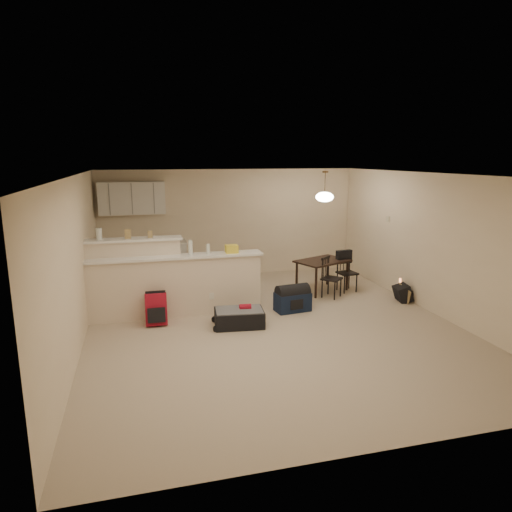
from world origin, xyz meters
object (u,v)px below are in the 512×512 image
object	(u,v)px
dining_table	(322,264)
navy_duffel	(293,302)
suitcase	(239,318)
pendant_lamp	(325,196)
dining_chair_near	(332,277)
black_daypack	(403,293)
dining_chair_far	(347,272)
red_backpack	(156,309)

from	to	relation	value
dining_table	navy_duffel	bearing A→B (deg)	-156.94
suitcase	navy_duffel	size ratio (longest dim) A/B	1.28
pendant_lamp	navy_duffel	xyz separation A→B (m)	(-1.02, -1.06, -1.82)
pendant_lamp	dining_chair_near	xyz separation A→B (m)	(0.01, -0.46, -1.58)
pendant_lamp	suitcase	xyz separation A→B (m)	(-2.13, -1.56, -1.85)
dining_table	dining_chair_near	bearing A→B (deg)	-111.10
pendant_lamp	suitcase	world-z (taller)	pendant_lamp
pendant_lamp	dining_chair_near	world-z (taller)	pendant_lamp
dining_chair_near	black_daypack	size ratio (longest dim) A/B	2.30
navy_duffel	black_daypack	bearing A→B (deg)	-7.31
suitcase	pendant_lamp	bearing A→B (deg)	42.31
suitcase	navy_duffel	xyz separation A→B (m)	(1.12, 0.50, 0.04)
dining_table	dining_chair_near	distance (m)	0.49
dining_chair_far	black_daypack	world-z (taller)	dining_chair_far
suitcase	black_daypack	size ratio (longest dim) A/B	2.27
dining_chair_far	red_backpack	xyz separation A→B (m)	(-3.97, -0.99, -0.15)
red_backpack	black_daypack	size ratio (longest dim) A/B	1.50
red_backpack	black_daypack	xyz separation A→B (m)	(4.73, 0.08, -0.11)
dining_chair_near	dining_table	bearing A→B (deg)	50.16
dining_chair_far	suitcase	xyz separation A→B (m)	(-2.64, -1.41, -0.28)
pendant_lamp	black_daypack	size ratio (longest dim) A/B	1.74
pendant_lamp	black_daypack	xyz separation A→B (m)	(1.26, -1.06, -1.83)
red_backpack	black_daypack	world-z (taller)	red_backpack
dining_table	pendant_lamp	world-z (taller)	pendant_lamp
pendant_lamp	red_backpack	size ratio (longest dim) A/B	1.16
suitcase	red_backpack	world-z (taller)	red_backpack
red_backpack	suitcase	bearing A→B (deg)	-16.09
dining_table	pendant_lamp	xyz separation A→B (m)	(-0.00, 0.00, 1.40)
dining_table	suitcase	xyz separation A→B (m)	(-2.13, -1.56, -0.45)
dining_table	suitcase	world-z (taller)	dining_table
dining_table	black_daypack	bearing A→B (deg)	-62.87
navy_duffel	black_daypack	world-z (taller)	navy_duffel
pendant_lamp	black_daypack	bearing A→B (deg)	-39.90
dining_chair_near	navy_duffel	distance (m)	1.22
navy_duffel	dining_chair_far	bearing A→B (deg)	23.60
black_daypack	pendant_lamp	bearing A→B (deg)	60.31
pendant_lamp	navy_duffel	world-z (taller)	pendant_lamp
dining_table	dining_chair_near	world-z (taller)	dining_chair_near
dining_chair_near	pendant_lamp	bearing A→B (deg)	50.16
pendant_lamp	dining_chair_near	bearing A→B (deg)	-88.14
dining_chair_far	black_daypack	xyz separation A→B (m)	(0.76, -0.91, -0.26)
black_daypack	dining_chair_near	bearing A→B (deg)	74.60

